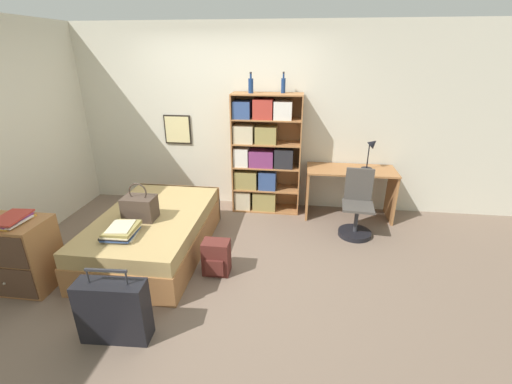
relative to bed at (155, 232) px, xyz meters
name	(u,v)px	position (x,y,z in m)	size (l,w,h in m)	color
ground_plane	(207,254)	(0.63, -0.02, -0.24)	(14.00, 14.00, 0.00)	#756051
wall_back	(230,119)	(0.63, 1.56, 1.06)	(10.00, 0.09, 2.60)	beige
wall_left	(2,140)	(-1.64, -0.02, 1.06)	(0.06, 10.00, 2.60)	beige
bed	(155,232)	(0.00, 0.00, 0.00)	(1.15, 1.85, 0.48)	#A36B3D
handbag	(140,208)	(-0.07, -0.14, 0.38)	(0.35, 0.23, 0.43)	#47382D
book_stack_on_bed	(122,231)	(-0.09, -0.53, 0.30)	(0.33, 0.37, 0.11)	beige
suitcase	(114,311)	(0.22, -1.34, 0.03)	(0.57, 0.22, 0.68)	black
dresser	(18,255)	(-1.05, -0.81, 0.12)	(0.65, 0.47, 0.72)	#A36B3D
magazine_pile_on_dresser	(11,220)	(-1.00, -0.82, 0.52)	(0.29, 0.38, 0.06)	gold
bookcase	(261,156)	(1.11, 1.32, 0.59)	(0.97, 0.36, 1.70)	#A36B3D
bottle_green	(251,85)	(0.97, 1.31, 1.56)	(0.07, 0.07, 0.27)	navy
bottle_brown	(283,85)	(1.39, 1.38, 1.56)	(0.06, 0.06, 0.27)	navy
desk	(350,183)	(2.37, 1.24, 0.26)	(1.20, 0.53, 0.71)	#A36B3D
desk_lamp	(372,148)	(2.61, 1.27, 0.77)	(0.19, 0.14, 0.44)	black
desk_chair	(356,214)	(2.41, 0.71, 0.04)	(0.42, 0.42, 0.86)	black
backpack	(216,258)	(0.83, -0.35, -0.05)	(0.28, 0.22, 0.38)	#56231E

